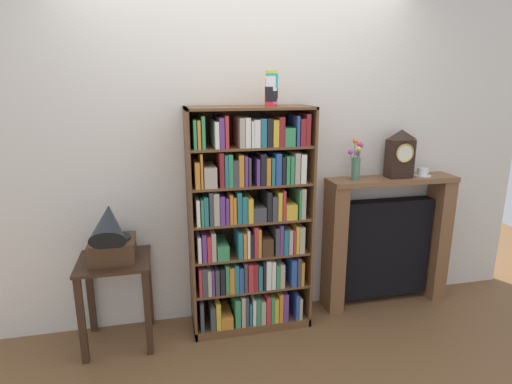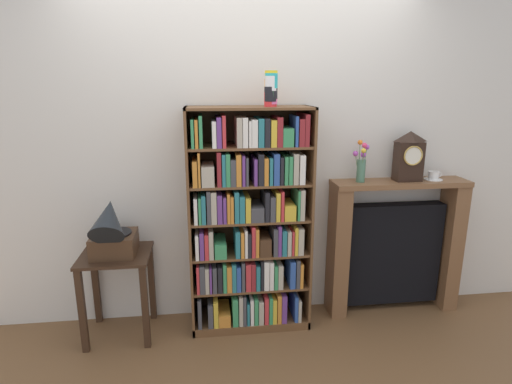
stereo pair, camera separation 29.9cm
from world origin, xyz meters
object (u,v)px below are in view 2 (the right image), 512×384
Objects in this scene: gramophone at (111,230)px; teacup_with_saucer at (434,176)px; cup_stack at (271,89)px; flower_vase at (361,164)px; bookshelf at (249,226)px; side_table_left at (117,276)px; mantel_clock at (409,156)px; fireplace_mantel at (394,247)px.

teacup_with_saucer is (2.40, 0.15, 0.28)m from gramophone.
gramophone is at bearing -177.70° from cup_stack.
gramophone is at bearing -175.21° from flower_vase.
teacup_with_saucer is (1.44, 0.07, 0.32)m from bookshelf.
bookshelf is 3.48× the size of gramophone.
side_table_left is at bearing 90.00° from gramophone.
bookshelf is 1.01m from side_table_left.
side_table_left is 1.35× the size of gramophone.
bookshelf reaches higher than teacup_with_saucer.
bookshelf reaches higher than mantel_clock.
bookshelf is at bearing 4.98° from gramophone.
mantel_clock reaches higher than gramophone.
cup_stack is 0.74× the size of flower_vase.
fireplace_mantel is (1.18, 0.09, -0.26)m from bookshelf.
side_table_left is 1.97m from flower_vase.
fireplace_mantel is 3.40× the size of flower_vase.
cup_stack reaches higher than gramophone.
fireplace_mantel is 2.87× the size of mantel_clock.
gramophone is at bearing -175.02° from bookshelf.
cup_stack is 0.90m from flower_vase.
bookshelf is 0.96m from gramophone.
flower_vase is (-0.32, -0.02, 0.69)m from fireplace_mantel.
flower_vase reaches higher than side_table_left.
cup_stack reaches higher than bookshelf.
flower_vase is at bearing 8.65° from cup_stack.
mantel_clock reaches higher than side_table_left.
flower_vase is at bearing 3.10° from side_table_left.
gramophone is 2.17m from fireplace_mantel.
mantel_clock is 2.72× the size of teacup_with_saucer.
side_table_left is at bearing -176.90° from flower_vase.
cup_stack reaches higher than flower_vase.
teacup_with_saucer is (2.40, 0.10, 0.65)m from side_table_left.
flower_vase is (-0.37, 0.00, -0.05)m from mantel_clock.
gramophone is 1.49× the size of flower_vase.
cup_stack is 1.45m from gramophone.
flower_vase is (1.81, 0.15, 0.39)m from gramophone.
flower_vase is (1.81, 0.10, 0.76)m from side_table_left.
cup_stack is 1.71m from side_table_left.
bookshelf reaches higher than side_table_left.
cup_stack is 0.62× the size of mantel_clock.
fireplace_mantel is at bearing 3.17° from side_table_left.
bookshelf is at bearing -175.69° from fireplace_mantel.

